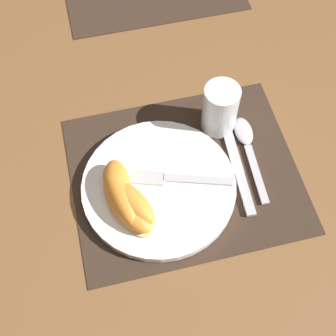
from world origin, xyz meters
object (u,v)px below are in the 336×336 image
object	(u,v)px
knife	(237,166)
citrus_wedge_0	(117,185)
spoon	(247,142)
fork	(168,178)
citrus_wedge_3	(129,212)
juice_glass	(220,111)
citrus_wedge_1	(121,196)
plate	(159,187)
citrus_wedge_2	(132,202)

from	to	relation	value
knife	citrus_wedge_0	bearing A→B (deg)	-179.53
knife	spoon	xyz separation A→B (m)	(0.03, 0.04, 0.00)
fork	citrus_wedge_3	distance (m)	0.10
juice_glass	citrus_wedge_0	distance (m)	0.24
fork	citrus_wedge_3	world-z (taller)	citrus_wedge_3
citrus_wedge_0	citrus_wedge_1	xyz separation A→B (m)	(0.00, -0.02, 0.00)
plate	citrus_wedge_1	distance (m)	0.08
plate	citrus_wedge_0	world-z (taller)	citrus_wedge_0
spoon	citrus_wedge_3	size ratio (longest dim) A/B	1.61
citrus_wedge_1	citrus_wedge_2	size ratio (longest dim) A/B	1.15
citrus_wedge_3	juice_glass	bearing A→B (deg)	37.24
citrus_wedge_1	citrus_wedge_2	bearing A→B (deg)	-43.07
juice_glass	fork	xyz separation A→B (m)	(-0.12, -0.10, -0.03)
plate	knife	bearing A→B (deg)	3.72
knife	fork	distance (m)	0.13
citrus_wedge_0	citrus_wedge_2	size ratio (longest dim) A/B	0.83
citrus_wedge_0	citrus_wedge_2	world-z (taller)	same
plate	citrus_wedge_0	xyz separation A→B (m)	(-0.07, 0.01, 0.03)
plate	juice_glass	distance (m)	0.18
spoon	fork	distance (m)	0.17
plate	citrus_wedge_1	bearing A→B (deg)	-166.89
juice_glass	citrus_wedge_1	size ratio (longest dim) A/B	0.75
knife	citrus_wedge_1	size ratio (longest dim) A/B	1.56
citrus_wedge_3	citrus_wedge_1	bearing A→B (deg)	105.34
spoon	citrus_wedge_1	world-z (taller)	citrus_wedge_1
citrus_wedge_0	citrus_wedge_3	bearing A→B (deg)	-79.50
citrus_wedge_0	citrus_wedge_2	bearing A→B (deg)	-65.10
fork	citrus_wedge_0	distance (m)	0.09
citrus_wedge_3	citrus_wedge_0	bearing A→B (deg)	100.50
citrus_wedge_0	citrus_wedge_2	xyz separation A→B (m)	(0.02, -0.04, 0.00)
knife	citrus_wedge_3	size ratio (longest dim) A/B	1.83
citrus_wedge_0	citrus_wedge_2	distance (m)	0.04
citrus_wedge_0	citrus_wedge_1	distance (m)	0.02
citrus_wedge_2	citrus_wedge_3	xyz separation A→B (m)	(-0.01, -0.01, -0.00)
citrus_wedge_3	knife	bearing A→B (deg)	14.60
juice_glass	citrus_wedge_3	xyz separation A→B (m)	(-0.20, -0.15, -0.01)
fork	juice_glass	bearing A→B (deg)	39.41
juice_glass	spoon	distance (m)	0.08
juice_glass	citrus_wedge_3	bearing A→B (deg)	-142.76
spoon	citrus_wedge_3	bearing A→B (deg)	-157.77
juice_glass	fork	bearing A→B (deg)	-140.59
citrus_wedge_1	citrus_wedge_2	distance (m)	0.02
citrus_wedge_2	citrus_wedge_3	bearing A→B (deg)	-121.80
citrus_wedge_3	plate	bearing A→B (deg)	36.28
plate	juice_glass	xyz separation A→B (m)	(0.14, 0.11, 0.04)
plate	knife	size ratio (longest dim) A/B	1.29
plate	citrus_wedge_0	size ratio (longest dim) A/B	2.78
citrus_wedge_1	citrus_wedge_2	world-z (taller)	same
citrus_wedge_0	fork	bearing A→B (deg)	0.00
juice_glass	knife	size ratio (longest dim) A/B	0.48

